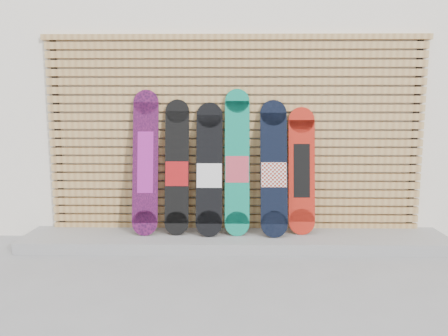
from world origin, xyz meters
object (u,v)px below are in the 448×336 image
(snowboard_0, at_px, (145,162))
(snowboard_3, at_px, (237,163))
(snowboard_4, at_px, (274,169))
(snowboard_2, at_px, (209,170))
(snowboard_1, at_px, (177,168))
(snowboard_5, at_px, (302,171))

(snowboard_0, bearing_deg, snowboard_3, 0.01)
(snowboard_3, relative_size, snowboard_4, 1.08)
(snowboard_2, xyz_separation_m, snowboard_3, (0.30, 0.02, 0.07))
(snowboard_0, distance_m, snowboard_1, 0.35)
(snowboard_1, relative_size, snowboard_5, 1.06)
(snowboard_1, height_order, snowboard_5, snowboard_1)
(snowboard_3, xyz_separation_m, snowboard_4, (0.40, -0.03, -0.06))
(snowboard_1, bearing_deg, snowboard_0, -178.68)
(snowboard_0, bearing_deg, snowboard_2, -1.72)
(snowboard_0, bearing_deg, snowboard_1, 1.32)
(snowboard_0, xyz_separation_m, snowboard_5, (1.72, 0.03, -0.10))
(snowboard_0, height_order, snowboard_5, snowboard_0)
(snowboard_1, xyz_separation_m, snowboard_4, (1.06, -0.04, -0.00))
(snowboard_2, height_order, snowboard_4, snowboard_4)
(snowboard_2, bearing_deg, snowboard_5, 2.89)
(snowboard_0, distance_m, snowboard_4, 1.41)
(snowboard_3, height_order, snowboard_4, snowboard_3)
(snowboard_5, bearing_deg, snowboard_1, -179.07)
(snowboard_5, bearing_deg, snowboard_0, -178.99)
(snowboard_1, height_order, snowboard_4, snowboard_1)
(snowboard_3, bearing_deg, snowboard_2, -175.99)
(snowboard_4, distance_m, snowboard_5, 0.32)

